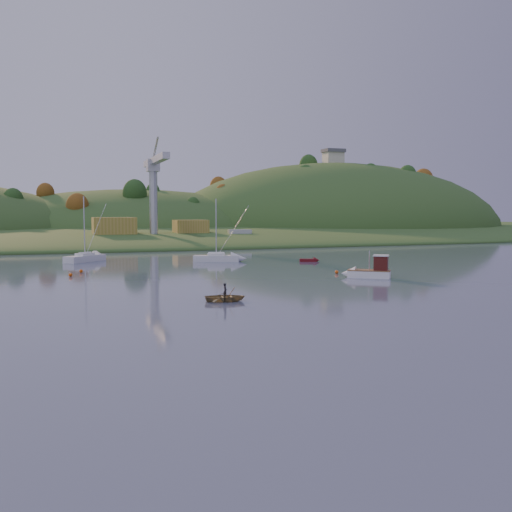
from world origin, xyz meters
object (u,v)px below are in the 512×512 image
object	(u,v)px
fishing_boat	(366,271)
red_tender	(312,260)
canoe	(225,297)
sailboat_far	(216,257)
sailboat_near	(85,258)

from	to	relation	value
fishing_boat	red_tender	size ratio (longest dim) A/B	1.69
canoe	sailboat_far	bearing A→B (deg)	-4.74
sailboat_far	canoe	size ratio (longest dim) A/B	2.79
sailboat_near	red_tender	xyz separation A→B (m)	(36.85, -13.21, -0.48)
sailboat_near	sailboat_far	bearing A→B (deg)	-64.36
fishing_boat	canoe	distance (m)	26.15
fishing_boat	sailboat_far	bearing A→B (deg)	-31.35
sailboat_near	canoe	size ratio (longest dim) A/B	2.89
sailboat_far	red_tender	distance (m)	16.55
sailboat_near	red_tender	world-z (taller)	sailboat_near
sailboat_far	fishing_boat	bearing A→B (deg)	-49.78
fishing_boat	canoe	xyz separation A→B (m)	(-22.94, -12.56, -0.49)
canoe	red_tender	xyz separation A→B (m)	(27.06, 37.16, -0.16)
sailboat_far	red_tender	xyz separation A→B (m)	(15.51, -5.74, -0.46)
red_tender	fishing_boat	bearing A→B (deg)	-78.06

